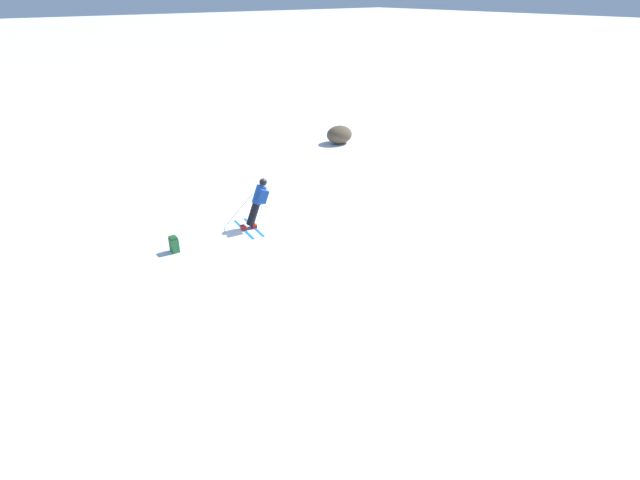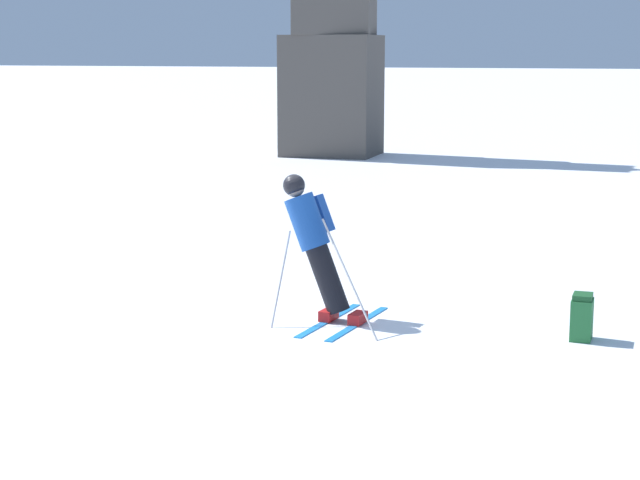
{
  "view_description": "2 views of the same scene",
  "coord_description": "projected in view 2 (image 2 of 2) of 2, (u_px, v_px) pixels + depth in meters",
  "views": [
    {
      "loc": [
        8.62,
        13.35,
        7.21
      ],
      "look_at": [
        1.62,
        4.4,
        1.45
      ],
      "focal_mm": 28.0,
      "sensor_mm": 36.0,
      "label": 1
    },
    {
      "loc": [
        4.3,
        -11.32,
        3.07
      ],
      "look_at": [
        0.61,
        1.1,
        0.73
      ],
      "focal_mm": 60.0,
      "sensor_mm": 36.0,
      "label": 2
    }
  ],
  "objects": [
    {
      "name": "ground_plane",
      "position": [
        243.0,
        315.0,
        12.43
      ],
      "size": [
        300.0,
        300.0,
        0.0
      ],
      "primitive_type": "plane",
      "color": "white"
    },
    {
      "name": "rock_pillar",
      "position": [
        333.0,
        11.0,
        30.11
      ],
      "size": [
        2.58,
        2.26,
        9.74
      ],
      "color": "#4C4742",
      "rests_on": "ground"
    },
    {
      "name": "skier",
      "position": [
        315.0,
        239.0,
        12.1
      ],
      "size": [
        1.35,
        1.7,
        1.7
      ],
      "rotation": [
        0.0,
        0.0,
        -0.14
      ],
      "color": "#1E7AC6",
      "rests_on": "ground"
    },
    {
      "name": "spare_backpack",
      "position": [
        582.0,
        317.0,
        11.34
      ],
      "size": [
        0.23,
        0.31,
        0.5
      ],
      "rotation": [
        0.0,
        0.0,
        1.53
      ],
      "color": "#236633",
      "rests_on": "ground"
    }
  ]
}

